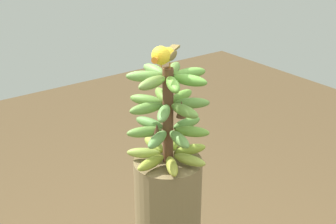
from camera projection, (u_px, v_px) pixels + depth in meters
banana_bunch at (168, 117)px, 1.59m from camera, size 0.30×0.30×0.36m
perched_bird at (164, 55)px, 1.49m from camera, size 0.14×0.19×0.09m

